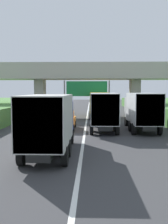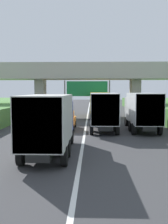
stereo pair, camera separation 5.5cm
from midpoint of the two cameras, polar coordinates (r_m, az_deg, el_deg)
name	(u,v)px [view 1 (the left image)]	position (r m, az deg, el deg)	size (l,w,h in m)	color
lane_centre_stripe	(86,122)	(28.79, 0.46, -2.39)	(0.20, 98.35, 0.01)	white
overpass_bridge	(87,77)	(35.90, 0.70, 7.97)	(40.00, 4.80, 7.44)	#ADA89E
overhead_highway_sign	(87,91)	(31.95, 0.59, 4.81)	(5.88, 0.18, 4.94)	slate
truck_silver	(141,110)	(23.47, 12.89, 0.55)	(2.44, 7.30, 3.44)	black
truck_yellow	(99,103)	(33.74, 3.30, 1.98)	(2.44, 7.30, 3.44)	black
truck_blue	(50,121)	(14.50, -7.80, -2.04)	(2.44, 7.30, 3.44)	black
truck_white	(103,109)	(23.01, 4.33, 0.58)	(2.44, 7.30, 3.44)	black
car_orange	(65,120)	(23.62, -4.38, -1.93)	(1.86, 4.10, 1.72)	orange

